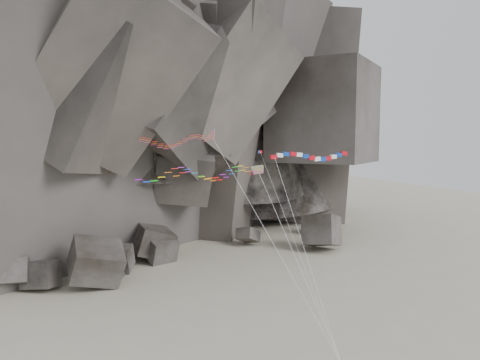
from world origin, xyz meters
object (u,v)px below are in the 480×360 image
delta_kite (174,141)px  parafoil_kite (197,173)px  banner_kite (310,157)px  pennant_kite (279,202)px

delta_kite → parafoil_kite: delta_kite is taller
delta_kite → banner_kite: (15.92, -2.20, -2.10)m
delta_kite → banner_kite: size_ratio=1.14×
parafoil_kite → pennant_kite: (9.03, -1.82, -3.47)m
banner_kite → parafoil_kite: (-13.77, 1.29, -1.24)m
pennant_kite → delta_kite: bearing=178.8°
banner_kite → pennant_kite: size_ratio=1.00×
parafoil_kite → pennant_kite: bearing=-3.0°
parafoil_kite → delta_kite: bearing=165.4°
delta_kite → parafoil_kite: 4.08m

